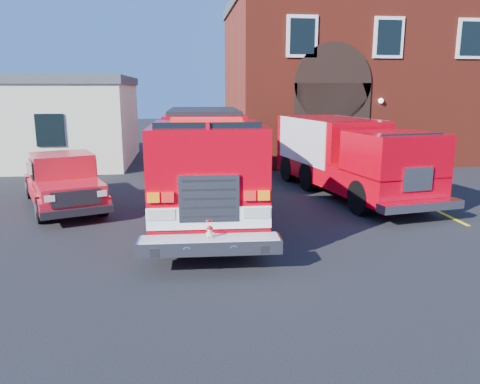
{
  "coord_description": "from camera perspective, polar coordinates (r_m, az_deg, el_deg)",
  "views": [
    {
      "loc": [
        -1.34,
        -12.1,
        3.71
      ],
      "look_at": [
        0.0,
        -1.2,
        1.3
      ],
      "focal_mm": 35.0,
      "sensor_mm": 36.0,
      "label": 1
    }
  ],
  "objects": [
    {
      "name": "parking_stripe_near",
      "position": [
        15.71,
        23.2,
        -2.29
      ],
      "size": [
        0.12,
        3.0,
        0.01
      ],
      "primitive_type": "cube",
      "color": "yellow",
      "rests_on": "ground"
    },
    {
      "name": "fire_station",
      "position": [
        28.06,
        15.0,
        13.09
      ],
      "size": [
        15.2,
        10.2,
        8.45
      ],
      "color": "maroon",
      "rests_on": "ground"
    },
    {
      "name": "secondary_truck",
      "position": [
        17.24,
        12.93,
        4.51
      ],
      "size": [
        3.88,
        8.46,
        2.64
      ],
      "color": "black",
      "rests_on": "ground"
    },
    {
      "name": "ground",
      "position": [
        12.73,
        -0.66,
        -4.57
      ],
      "size": [
        100.0,
        100.0,
        0.0
      ],
      "primitive_type": "plane",
      "color": "black",
      "rests_on": "ground"
    },
    {
      "name": "fire_engine",
      "position": [
        14.27,
        -4.23,
        3.82
      ],
      "size": [
        3.12,
        10.07,
        3.07
      ],
      "color": "black",
      "rests_on": "ground"
    },
    {
      "name": "parking_stripe_far",
      "position": [
        20.98,
        15.07,
        1.78
      ],
      "size": [
        0.12,
        3.0,
        0.01
      ],
      "primitive_type": "cube",
      "color": "yellow",
      "rests_on": "ground"
    },
    {
      "name": "parking_stripe_mid",
      "position": [
        18.29,
        18.55,
        0.04
      ],
      "size": [
        0.12,
        3.0,
        0.01
      ],
      "primitive_type": "cube",
      "color": "yellow",
      "rests_on": "ground"
    },
    {
      "name": "side_building",
      "position": [
        26.28,
        -24.19,
        8.03
      ],
      "size": [
        10.2,
        8.2,
        4.35
      ],
      "color": "beige",
      "rests_on": "ground"
    },
    {
      "name": "pickup_truck",
      "position": [
        16.04,
        -20.81,
        1.23
      ],
      "size": [
        3.73,
        5.71,
        1.76
      ],
      "color": "black",
      "rests_on": "ground"
    }
  ]
}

